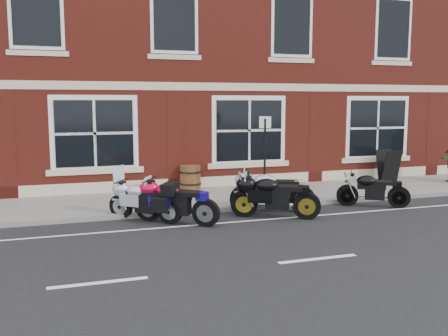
{
  "coord_description": "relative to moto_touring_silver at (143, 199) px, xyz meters",
  "views": [
    {
      "loc": [
        -4.49,
        -11.02,
        2.92
      ],
      "look_at": [
        -0.34,
        1.6,
        1.15
      ],
      "focal_mm": 40.0,
      "sensor_mm": 36.0,
      "label": 1
    }
  ],
  "objects": [
    {
      "name": "moto_sport_black",
      "position": [
        3.18,
        -0.72,
        0.04
      ],
      "size": [
        2.07,
        1.19,
        1.02
      ],
      "rotation": [
        0.0,
        0.0,
        1.08
      ],
      "color": "black",
      "rests_on": "ground"
    },
    {
      "name": "parking_sign",
      "position": [
        3.72,
        1.16,
        0.95
      ],
      "size": [
        0.32,
        0.15,
        2.38
      ],
      "rotation": [
        0.0,
        0.0,
        -0.38
      ],
      "color": "black",
      "rests_on": "sidewalk"
    },
    {
      "name": "a_board_sign",
      "position": [
        9.12,
        2.72,
        0.13
      ],
      "size": [
        0.69,
        0.48,
        1.12
      ],
      "primitive_type": null,
      "rotation": [
        0.0,
        0.0,
        0.04
      ],
      "color": "black",
      "rests_on": "sidewalk"
    },
    {
      "name": "barrel_planter",
      "position": [
        2.02,
        3.26,
        -0.04
      ],
      "size": [
        0.7,
        0.7,
        0.78
      ],
      "color": "#4B3414",
      "rests_on": "sidewalk"
    },
    {
      "name": "moto_sport_silver",
      "position": [
        3.4,
        -0.02,
        0.04
      ],
      "size": [
        2.16,
        0.99,
        1.03
      ],
      "rotation": [
        0.0,
        0.0,
        1.18
      ],
      "color": "black",
      "rests_on": "ground"
    },
    {
      "name": "kerb",
      "position": [
        2.62,
        0.38,
        -0.49
      ],
      "size": [
        30.0,
        0.16,
        0.12
      ],
      "primitive_type": "cube",
      "color": "slate",
      "rests_on": "ground"
    },
    {
      "name": "ground",
      "position": [
        2.62,
        -1.04,
        -0.55
      ],
      "size": [
        80.0,
        80.0,
        0.0
      ],
      "primitive_type": "plane",
      "color": "black",
      "rests_on": "ground"
    },
    {
      "name": "pub_building",
      "position": [
        2.62,
        9.46,
        5.45
      ],
      "size": [
        24.0,
        12.0,
        12.0
      ],
      "primitive_type": "cube",
      "color": "maroon",
      "rests_on": "ground"
    },
    {
      "name": "moto_touring_silver",
      "position": [
        0.0,
        0.0,
        0.0
      ],
      "size": [
        1.59,
        1.47,
        1.34
      ],
      "rotation": [
        0.0,
        0.0,
        0.83
      ],
      "color": "black",
      "rests_on": "ground"
    },
    {
      "name": "moto_naked_black",
      "position": [
        6.32,
        -0.33,
        -0.03
      ],
      "size": [
        1.78,
        1.13,
        0.9
      ],
      "rotation": [
        0.0,
        0.0,
        1.03
      ],
      "color": "black",
      "rests_on": "ground"
    },
    {
      "name": "sidewalk",
      "position": [
        2.62,
        1.96,
        -0.49
      ],
      "size": [
        30.0,
        3.0,
        0.12
      ],
      "primitive_type": "cube",
      "color": "slate",
      "rests_on": "ground"
    },
    {
      "name": "moto_sport_red",
      "position": [
        0.69,
        -0.52,
        0.02
      ],
      "size": [
        1.79,
        1.51,
        0.99
      ],
      "rotation": [
        0.0,
        0.0,
        0.88
      ],
      "color": "black",
      "rests_on": "ground"
    }
  ]
}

